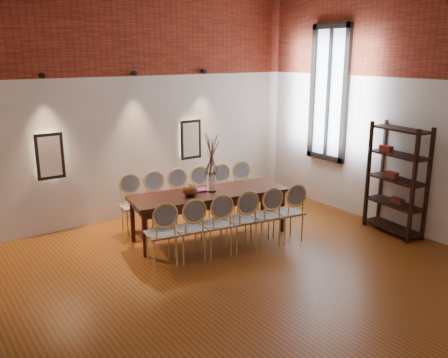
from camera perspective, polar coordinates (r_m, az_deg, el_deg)
floor at (r=6.02m, az=2.72°, el=-13.81°), size 7.00×7.00×0.02m
wall_back at (r=8.41m, az=-12.26°, el=8.58°), size 7.00×0.10×4.00m
wall_right at (r=8.02m, az=23.56°, el=7.39°), size 0.10×7.00×4.00m
brick_band_back at (r=8.31m, az=-12.55°, el=17.13°), size 7.00×0.02×1.50m
brick_band_right at (r=7.92m, az=24.25°, el=16.34°), size 0.02×7.00×1.50m
niche_left at (r=8.01m, az=-20.27°, el=2.60°), size 0.36×0.06×0.66m
niche_right at (r=9.00m, az=-4.12°, el=4.78°), size 0.36×0.06×0.66m
spot_fixture_left at (r=7.83m, az=-21.04°, el=11.53°), size 0.08×0.10×0.08m
spot_fixture_mid at (r=8.33m, az=-10.82°, el=12.39°), size 0.08×0.10×0.08m
spot_fixture_right at (r=9.00m, az=-2.49°, el=12.81°), size 0.08×0.10×0.08m
window_glass at (r=9.14m, az=12.55°, el=9.99°), size 0.02×0.78×2.38m
window_frame at (r=9.12m, az=12.47°, el=9.99°), size 0.08×0.90×2.50m
window_mullion at (r=9.12m, az=12.47°, el=9.99°), size 0.06×0.06×2.40m
dining_table at (r=7.63m, az=-1.73°, el=-4.27°), size 2.61×1.19×0.75m
chair_near_a at (r=6.64m, az=-7.56°, el=-6.52°), size 0.50×0.50×0.94m
chair_near_b at (r=6.77m, az=-4.19°, el=-5.98°), size 0.50×0.50×0.94m
chair_near_c at (r=6.93m, az=-0.96°, el=-5.45°), size 0.50×0.50×0.94m
chair_near_d at (r=7.10m, az=2.10°, el=-4.93°), size 0.50×0.50×0.94m
chair_near_e at (r=7.30m, az=5.00°, el=-4.42°), size 0.50×0.50×0.94m
chair_near_f at (r=7.52m, az=7.74°, el=-3.93°), size 0.50×0.50×0.94m
chair_far_a at (r=7.87m, az=-10.78°, el=-3.18°), size 0.50×0.50×0.94m
chair_far_b at (r=7.99m, az=-7.89°, el=-2.79°), size 0.50×0.50×0.94m
chair_far_c at (r=8.12m, az=-5.09°, el=-2.41°), size 0.50×0.50×0.94m
chair_far_d at (r=8.27m, az=-2.39°, el=-2.04°), size 0.50×0.50×0.94m
chair_far_e at (r=8.44m, az=0.21°, el=-1.67°), size 0.50×0.50×0.94m
chair_far_f at (r=8.63m, az=2.70°, el=-1.32°), size 0.50×0.50×0.94m
vase at (r=7.48m, az=-1.50°, el=-0.43°), size 0.14×0.14×0.30m
dried_branches at (r=7.38m, az=-1.52°, el=2.94°), size 0.50×0.50×0.70m
bowl at (r=7.31m, az=-4.11°, el=-1.33°), size 0.24×0.24×0.18m
book at (r=7.55m, az=-3.03°, el=-1.37°), size 0.28×0.22×0.03m
shelving_rack at (r=8.15m, az=20.06°, el=-0.07°), size 0.51×1.04×1.80m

